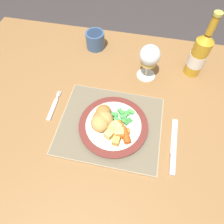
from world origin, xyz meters
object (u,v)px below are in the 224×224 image
at_px(table_knife, 173,150).
at_px(drinking_cup, 95,40).
at_px(dinner_plate, 113,126).
at_px(fork, 53,107).
at_px(dining_table, 107,122).
at_px(wine_glass, 150,57).
at_px(bottle, 199,54).

bearing_deg(table_knife, drinking_cup, 130.15).
bearing_deg(dinner_plate, fork, 170.84).
relative_size(dining_table, table_knife, 6.48).
bearing_deg(wine_glass, bottle, 17.83).
height_order(dining_table, bottle, bottle).
bearing_deg(dinner_plate, dining_table, 120.44).
bearing_deg(table_knife, dinner_plate, 168.66).
relative_size(dining_table, wine_glass, 8.85).
bearing_deg(dinner_plate, wine_glass, 73.01).
xyz_separation_m(dining_table, dinner_plate, (0.04, -0.07, 0.11)).
distance_m(table_knife, drinking_cup, 0.57).
relative_size(dinner_plate, drinking_cup, 2.83).
bearing_deg(wine_glass, dinner_plate, -106.99).
xyz_separation_m(fork, drinking_cup, (0.07, 0.36, 0.04)).
bearing_deg(dinner_plate, bottle, 51.00).
bearing_deg(fork, table_knife, -10.18).
xyz_separation_m(dinner_plate, table_knife, (0.20, -0.04, -0.01)).
bearing_deg(fork, dinner_plate, -9.16).
xyz_separation_m(dining_table, fork, (-0.19, -0.03, 0.09)).
xyz_separation_m(dinner_plate, fork, (-0.23, 0.04, -0.01)).
height_order(table_knife, drinking_cup, drinking_cup).
xyz_separation_m(dinner_plate, drinking_cup, (-0.16, 0.39, 0.02)).
bearing_deg(drinking_cup, dining_table, -69.48).
height_order(fork, table_knife, table_knife).
bearing_deg(dinner_plate, drinking_cup, 112.41).
height_order(wine_glass, bottle, bottle).
relative_size(dining_table, dinner_plate, 5.54).
height_order(fork, wine_glass, wine_glass).
bearing_deg(dining_table, drinking_cup, 110.52).
relative_size(table_knife, wine_glass, 1.37).
bearing_deg(fork, dining_table, 9.83).
height_order(dining_table, table_knife, table_knife).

